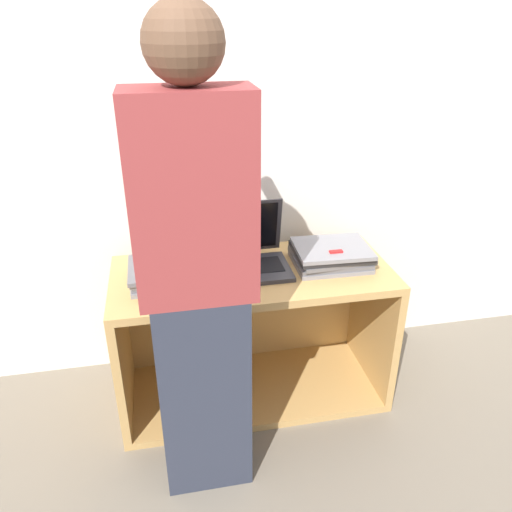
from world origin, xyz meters
TOP-DOWN VIEW (x-y plane):
  - ground_plane at (0.00, 0.00)m, footprint 12.00×12.00m
  - wall_back at (0.00, 0.67)m, footprint 8.00×0.05m
  - cart at (0.00, 0.35)m, footprint 1.27×0.57m
  - laptop_open at (0.00, 0.34)m, footprint 0.34×0.32m
  - laptop_stack_left at (-0.37, 0.28)m, footprint 0.36×0.29m
  - laptop_stack_right at (0.37, 0.28)m, footprint 0.35×0.30m
  - person at (-0.28, -0.16)m, footprint 0.40×0.54m
  - inventory_tag at (0.37, 0.22)m, footprint 0.06×0.02m

SIDE VIEW (x-z plane):
  - ground_plane at x=0.00m, z-range 0.00..0.00m
  - cart at x=0.00m, z-range 0.00..0.70m
  - laptop_stack_left at x=-0.37m, z-range 0.70..0.77m
  - laptop_stack_right at x=0.37m, z-range 0.70..0.79m
  - laptop_open at x=0.00m, z-range 0.61..0.90m
  - inventory_tag at x=0.37m, z-range 0.79..0.80m
  - person at x=-0.28m, z-range 0.02..1.82m
  - wall_back at x=0.00m, z-range 0.00..2.40m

